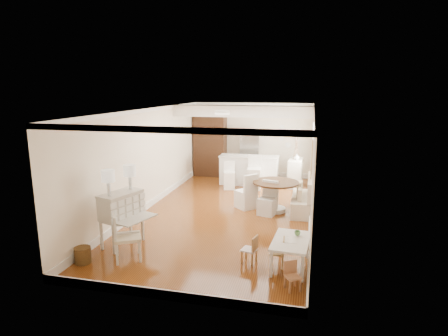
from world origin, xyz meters
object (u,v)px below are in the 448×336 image
at_px(bar_stool_left, 229,175).
at_px(fridge, 259,155).
at_px(gustavian_armchair, 127,236).
at_px(secretary_bureau, 122,219).
at_px(kids_chair_a, 277,252).
at_px(kids_chair_b, 249,249).
at_px(dining_table, 276,197).
at_px(breakfast_counter, 249,170).
at_px(slip_chair_near, 267,198).
at_px(slip_chair_far, 246,191).
at_px(kids_chair_c, 293,276).
at_px(sideboard, 295,173).
at_px(pantry_cabinet, 210,146).
at_px(kids_table, 291,254).
at_px(bar_stool_right, 254,173).
at_px(wicker_basket, 83,255).

bearing_deg(bar_stool_left, fridge, 54.00).
bearing_deg(gustavian_armchair, secretary_bureau, 7.13).
height_order(kids_chair_a, kids_chair_b, kids_chair_a).
relative_size(dining_table, breakfast_counter, 0.61).
xyz_separation_m(breakfast_counter, fridge, (0.20, 1.05, 0.39)).
xyz_separation_m(breakfast_counter, bar_stool_left, (-0.55, -0.72, -0.05)).
height_order(slip_chair_near, slip_chair_far, slip_chair_far).
height_order(kids_chair_b, kids_chair_c, kids_chair_b).
relative_size(fridge, sideboard, 1.82).
bearing_deg(pantry_cabinet, breakfast_counter, -32.43).
relative_size(slip_chair_far, bar_stool_left, 1.09).
relative_size(kids_chair_a, dining_table, 0.47).
relative_size(secretary_bureau, dining_table, 0.95).
bearing_deg(kids_table, bar_stool_right, 105.72).
distance_m(kids_chair_c, slip_chair_far, 4.46).
distance_m(kids_chair_a, pantry_cabinet, 7.84).
xyz_separation_m(dining_table, slip_chair_near, (-0.18, -0.31, 0.03)).
relative_size(breakfast_counter, pantry_cabinet, 0.89).
relative_size(slip_chair_far, pantry_cabinet, 0.44).
relative_size(kids_chair_c, sideboard, 0.51).
bearing_deg(breakfast_counter, gustavian_armchair, -102.12).
height_order(slip_chair_far, pantry_cabinet, pantry_cabinet).
height_order(wicker_basket, slip_chair_near, slip_chair_near).
bearing_deg(kids_chair_a, kids_chair_c, 21.05).
height_order(wicker_basket, sideboard, sideboard).
height_order(dining_table, sideboard, sideboard).
bearing_deg(sideboard, slip_chair_far, -111.39).
distance_m(gustavian_armchair, kids_chair_c, 3.29).
distance_m(dining_table, bar_stool_right, 2.37).
bearing_deg(dining_table, pantry_cabinet, 127.16).
bearing_deg(pantry_cabinet, bar_stool_right, -39.80).
relative_size(gustavian_armchair, slip_chair_far, 0.95).
height_order(slip_chair_far, sideboard, slip_chair_far).
height_order(gustavian_armchair, fridge, fridge).
xyz_separation_m(slip_chair_far, sideboard, (1.24, 2.78, -0.03)).
xyz_separation_m(secretary_bureau, pantry_cabinet, (0.10, 6.84, 0.56)).
height_order(secretary_bureau, sideboard, secretary_bureau).
bearing_deg(slip_chair_far, bar_stool_right, -135.78).
height_order(pantry_cabinet, sideboard, pantry_cabinet).
bearing_deg(fridge, slip_chair_near, -78.77).
relative_size(dining_table, pantry_cabinet, 0.54).
height_order(kids_chair_b, slip_chair_far, slip_chair_far).
bearing_deg(breakfast_counter, dining_table, -66.39).
distance_m(slip_chair_near, slip_chair_far, 0.79).
height_order(secretary_bureau, wicker_basket, secretary_bureau).
relative_size(slip_chair_near, fridge, 0.51).
bearing_deg(dining_table, bar_stool_right, 112.97).
bearing_deg(slip_chair_far, slip_chair_near, 98.23).
relative_size(kids_table, kids_chair_a, 1.90).
xyz_separation_m(secretary_bureau, slip_chair_near, (2.82, 2.71, -0.14)).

